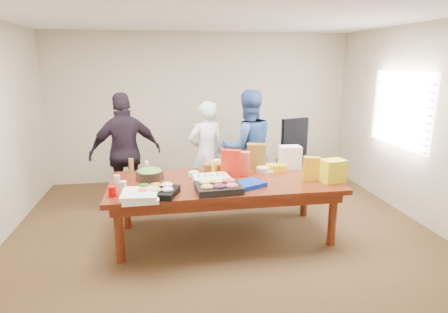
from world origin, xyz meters
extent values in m
cube|color=#47301E|center=(0.00, 0.00, -0.01)|extent=(5.50, 5.00, 0.02)
cube|color=white|center=(0.00, 0.00, 2.71)|extent=(5.50, 5.00, 0.02)
cube|color=beige|center=(0.00, 2.50, 1.35)|extent=(5.50, 0.04, 2.70)
cube|color=beige|center=(0.00, -2.50, 1.35)|extent=(5.50, 0.04, 2.70)
cube|color=beige|center=(2.75, 0.00, 1.35)|extent=(0.04, 5.00, 2.70)
cube|color=white|center=(2.72, 0.60, 1.50)|extent=(0.03, 1.40, 1.10)
cube|color=beige|center=(2.68, 0.60, 1.50)|extent=(0.04, 1.36, 1.00)
cube|color=#4C1C0F|center=(0.00, 0.00, 0.38)|extent=(2.80, 1.20, 0.75)
cube|color=black|center=(1.48, 1.34, 0.60)|extent=(0.76, 0.76, 1.20)
imported|color=white|center=(-0.08, 1.22, 0.81)|extent=(0.67, 0.54, 1.61)
imported|color=#33559A|center=(0.55, 1.11, 0.89)|extent=(0.91, 0.73, 1.78)
imported|color=black|center=(-1.28, 1.10, 0.88)|extent=(1.11, 0.69, 1.77)
cube|color=black|center=(-0.83, -0.38, 0.79)|extent=(0.56, 0.49, 0.07)
cube|color=black|center=(-0.13, -0.38, 0.79)|extent=(0.53, 0.43, 0.08)
cube|color=white|center=(-0.16, -0.04, 0.79)|extent=(0.45, 0.36, 0.07)
cylinder|color=#2A261F|center=(-0.91, 0.20, 0.81)|extent=(0.40, 0.40, 0.11)
cube|color=#092D9F|center=(0.24, -0.28, 0.78)|extent=(0.44, 0.39, 0.05)
cube|color=red|center=(0.11, 0.14, 0.93)|extent=(0.26, 0.18, 0.35)
cube|color=yellow|center=(1.07, -0.16, 0.90)|extent=(0.21, 0.12, 0.29)
cube|color=#F2613A|center=(0.26, 0.17, 0.91)|extent=(0.22, 0.14, 0.31)
cylinder|color=white|center=(-0.03, 0.42, 0.83)|extent=(0.13, 0.13, 0.16)
cylinder|color=#F9FC2D|center=(-0.09, 0.27, 0.84)|extent=(0.08, 0.08, 0.18)
cylinder|color=olive|center=(-1.16, 0.51, 0.85)|extent=(0.08, 0.08, 0.20)
cylinder|color=beige|center=(-0.96, 0.47, 0.83)|extent=(0.06, 0.06, 0.16)
cube|color=yellow|center=(0.77, 0.32, 0.79)|extent=(0.25, 0.17, 0.08)
cube|color=brown|center=(-0.07, 0.36, 0.81)|extent=(0.31, 0.17, 0.12)
cube|color=brown|center=(0.53, 0.49, 0.92)|extent=(0.29, 0.21, 0.34)
cylinder|color=#D30000|center=(-1.30, -0.35, 0.81)|extent=(0.11, 0.11, 0.11)
cylinder|color=white|center=(-1.20, -0.15, 0.80)|extent=(0.08, 0.08, 0.10)
cylinder|color=silver|center=(-1.30, 0.09, 0.80)|extent=(0.09, 0.09, 0.10)
cube|color=white|center=(-0.99, -0.50, 0.77)|extent=(0.38, 0.38, 0.04)
cube|color=white|center=(-1.00, -0.50, 0.81)|extent=(0.40, 0.40, 0.04)
cylinder|color=silver|center=(0.62, 0.31, 0.76)|extent=(0.27, 0.27, 0.01)
cylinder|color=white|center=(0.80, 0.50, 0.76)|extent=(0.33, 0.33, 0.02)
cylinder|color=beige|center=(0.57, 0.27, 0.78)|extent=(0.18, 0.18, 0.07)
cylinder|color=silver|center=(-0.36, 0.25, 0.78)|extent=(0.14, 0.14, 0.05)
cube|color=white|center=(0.98, 0.40, 0.90)|extent=(0.30, 0.22, 0.31)
cube|color=yellow|center=(1.30, -0.27, 0.89)|extent=(0.31, 0.24, 0.28)
camera|label=1|loc=(-0.72, -4.29, 2.18)|focal=29.51mm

